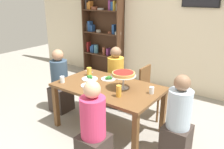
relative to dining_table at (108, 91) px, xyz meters
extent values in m
plane|color=gray|center=(0.00, 0.00, -0.65)|extent=(12.00, 12.00, 0.00)
cube|color=beige|center=(0.00, 2.20, 0.75)|extent=(8.00, 0.12, 2.80)
cube|color=brown|center=(0.00, 0.00, 0.07)|extent=(1.58, 0.95, 0.04)
cube|color=brown|center=(-0.73, -0.42, -0.30)|extent=(0.07, 0.07, 0.70)
cube|color=brown|center=(0.73, -0.42, -0.30)|extent=(0.07, 0.07, 0.70)
cube|color=brown|center=(-0.73, 0.42, -0.30)|extent=(0.07, 0.07, 0.70)
cube|color=brown|center=(0.73, 0.42, -0.30)|extent=(0.07, 0.07, 0.70)
cube|color=#422819|center=(-2.18, 1.98, 0.45)|extent=(0.03, 0.30, 2.20)
cube|color=#422819|center=(-1.11, 1.98, 0.45)|extent=(0.03, 0.30, 2.20)
cube|color=#422819|center=(-1.65, 2.12, 0.45)|extent=(1.10, 0.02, 2.20)
cube|color=#422819|center=(-1.65, 1.98, -0.64)|extent=(1.04, 0.28, 0.02)
cube|color=#422819|center=(-1.65, 1.98, -0.09)|extent=(1.04, 0.28, 0.02)
cube|color=#422819|center=(-1.65, 1.98, 0.46)|extent=(1.04, 0.28, 0.02)
cube|color=#422819|center=(-1.65, 1.98, 1.01)|extent=(1.04, 0.28, 0.02)
cube|color=maroon|center=(-2.13, 1.98, 0.05)|extent=(0.04, 0.13, 0.26)
cube|color=navy|center=(-2.01, 1.98, 0.01)|extent=(0.05, 0.13, 0.17)
cube|color=navy|center=(-1.96, 1.98, 0.03)|extent=(0.04, 0.13, 0.21)
cylinder|color=#3D7084|center=(-1.87, 1.98, 0.03)|extent=(0.12, 0.12, 0.21)
cylinder|color=brown|center=(-1.61, 1.98, 0.01)|extent=(0.08, 0.08, 0.18)
cube|color=#7A3370|center=(-1.47, 1.98, 0.01)|extent=(0.05, 0.13, 0.17)
cylinder|color=silver|center=(-1.23, 1.98, 0.00)|extent=(0.08, 0.08, 0.16)
cube|color=#3D3838|center=(-2.12, 1.98, 0.57)|extent=(0.06, 0.10, 0.20)
cube|color=navy|center=(-2.05, 1.98, 0.60)|extent=(0.07, 0.13, 0.26)
cube|color=navy|center=(-1.98, 1.98, 0.55)|extent=(0.07, 0.13, 0.16)
cylinder|color=beige|center=(-1.78, 1.98, 0.50)|extent=(0.11, 0.11, 0.06)
cylinder|color=brown|center=(-1.42, 1.98, 0.50)|extent=(0.12, 0.12, 0.05)
cube|color=navy|center=(-1.30, 1.98, 0.58)|extent=(0.06, 0.11, 0.22)
cylinder|color=beige|center=(-1.18, 1.98, 0.50)|extent=(0.16, 0.16, 0.06)
cube|color=#3D3838|center=(-2.13, 1.98, 1.14)|extent=(0.04, 0.13, 0.24)
cube|color=orange|center=(-2.07, 1.98, 1.10)|extent=(0.06, 0.12, 0.16)
cube|color=orange|center=(-2.01, 1.98, 1.12)|extent=(0.05, 0.13, 0.20)
cylinder|color=brown|center=(-1.90, 1.98, 1.06)|extent=(0.16, 0.16, 0.07)
cylinder|color=silver|center=(-1.70, 1.98, 1.04)|extent=(0.16, 0.16, 0.04)
cube|color=#7A3370|center=(-1.40, 1.98, 1.13)|extent=(0.05, 0.13, 0.22)
cube|color=navy|center=(-1.33, 1.98, 1.12)|extent=(0.07, 0.12, 0.20)
cube|color=#B7932D|center=(-1.27, 1.98, 1.13)|extent=(0.04, 0.13, 0.22)
cylinder|color=silver|center=(-1.20, 1.98, 1.10)|extent=(0.09, 0.09, 0.15)
cube|color=#382D28|center=(-1.08, 0.00, -0.43)|extent=(0.34, 0.34, 0.45)
cylinder|color=#33475B|center=(-1.08, 0.00, 0.05)|extent=(0.30, 0.30, 0.50)
sphere|color=#A87A5B|center=(-1.08, 0.00, 0.40)|extent=(0.20, 0.20, 0.20)
cylinder|color=#D63866|center=(0.38, -0.80, 0.05)|extent=(0.30, 0.30, 0.50)
sphere|color=tan|center=(0.38, -0.80, 0.40)|extent=(0.20, 0.20, 0.20)
cube|color=#382D28|center=(-0.38, 0.75, -0.43)|extent=(0.34, 0.34, 0.45)
cylinder|color=gold|center=(-0.38, 0.75, 0.05)|extent=(0.30, 0.30, 0.50)
sphere|color=#846047|center=(-0.38, 0.75, 0.40)|extent=(0.20, 0.20, 0.20)
cube|color=#382D28|center=(1.11, -0.02, -0.43)|extent=(0.34, 0.34, 0.45)
cylinder|color=silver|center=(1.11, -0.02, 0.05)|extent=(0.30, 0.30, 0.50)
sphere|color=#846047|center=(1.11, -0.02, 0.40)|extent=(0.20, 0.20, 0.20)
cube|color=brown|center=(0.37, 0.81, -0.22)|extent=(0.40, 0.40, 0.04)
cube|color=brown|center=(0.19, 0.81, 0.01)|extent=(0.04, 0.36, 0.42)
cylinder|color=brown|center=(0.55, 0.98, -0.45)|extent=(0.04, 0.04, 0.41)
cylinder|color=brown|center=(0.55, 0.63, -0.45)|extent=(0.04, 0.04, 0.41)
cylinder|color=brown|center=(0.20, 0.98, -0.45)|extent=(0.04, 0.04, 0.41)
cylinder|color=brown|center=(0.20, 0.63, -0.45)|extent=(0.04, 0.04, 0.41)
cylinder|color=silver|center=(0.24, 0.05, 0.09)|extent=(0.15, 0.15, 0.01)
cylinder|color=silver|center=(0.24, 0.05, 0.19)|extent=(0.03, 0.03, 0.18)
cylinder|color=silver|center=(0.24, 0.05, 0.29)|extent=(0.36, 0.36, 0.01)
cylinder|color=tan|center=(0.24, 0.05, 0.31)|extent=(0.33, 0.33, 0.04)
cylinder|color=maroon|center=(0.24, 0.05, 0.34)|extent=(0.29, 0.29, 0.00)
cylinder|color=white|center=(-0.23, -0.18, 0.10)|extent=(0.23, 0.23, 0.01)
sphere|color=#2D7028|center=(-0.20, -0.20, 0.12)|extent=(0.04, 0.04, 0.04)
sphere|color=#2D7028|center=(-0.23, -0.18, 0.13)|extent=(0.05, 0.05, 0.05)
sphere|color=#2D7028|center=(-0.20, -0.22, 0.13)|extent=(0.05, 0.05, 0.05)
sphere|color=#2D7028|center=(-0.23, -0.15, 0.12)|extent=(0.04, 0.04, 0.04)
cylinder|color=white|center=(-0.16, 0.22, 0.10)|extent=(0.24, 0.24, 0.01)
sphere|color=#2D7028|center=(-0.14, 0.18, 0.13)|extent=(0.06, 0.06, 0.06)
sphere|color=#2D7028|center=(-0.16, 0.17, 0.13)|extent=(0.05, 0.05, 0.05)
sphere|color=#2D7028|center=(-0.10, 0.22, 0.13)|extent=(0.06, 0.06, 0.06)
sphere|color=#2D7028|center=(-0.15, 0.21, 0.13)|extent=(0.05, 0.05, 0.05)
cylinder|color=white|center=(-0.40, 0.05, 0.10)|extent=(0.26, 0.26, 0.01)
sphere|color=#2D7028|center=(-0.42, 0.05, 0.13)|extent=(0.05, 0.05, 0.05)
sphere|color=#2D7028|center=(-0.41, 0.07, 0.13)|extent=(0.06, 0.06, 0.06)
sphere|color=#2D7028|center=(-0.38, 0.06, 0.12)|extent=(0.04, 0.04, 0.04)
sphere|color=#2D7028|center=(-0.46, 0.07, 0.12)|extent=(0.04, 0.04, 0.04)
cylinder|color=gold|center=(0.35, -0.22, 0.17)|extent=(0.07, 0.07, 0.16)
cylinder|color=gold|center=(-0.53, 0.18, 0.16)|extent=(0.08, 0.08, 0.14)
cylinder|color=white|center=(-0.65, -0.31, 0.14)|extent=(0.07, 0.07, 0.10)
cylinder|color=white|center=(0.66, 0.12, 0.14)|extent=(0.07, 0.07, 0.10)
cube|color=silver|center=(0.04, -0.34, 0.09)|extent=(0.18, 0.02, 0.00)
cube|color=silver|center=(-0.67, 0.33, 0.09)|extent=(0.18, 0.03, 0.00)
camera|label=1|loc=(1.93, -2.57, 1.40)|focal=36.94mm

